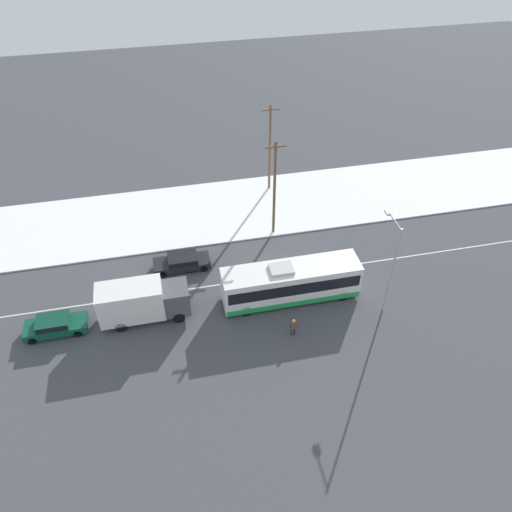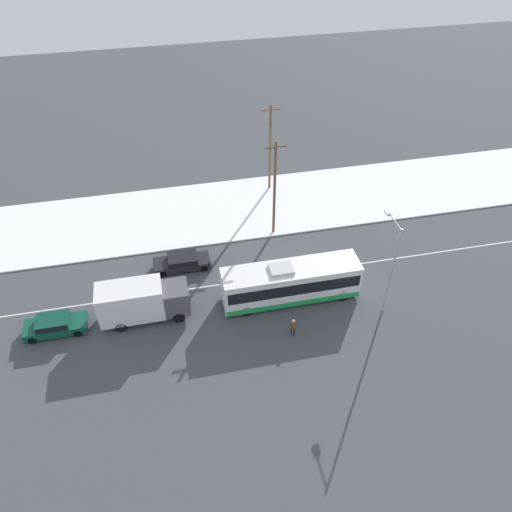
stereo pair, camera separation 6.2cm
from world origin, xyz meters
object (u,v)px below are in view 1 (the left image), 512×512
city_bus (291,282)px  pedestrian_at_stop (293,326)px  parked_car_near_truck (55,325)px  utility_pole_roadside (274,188)px  streetlamp (391,258)px  utility_pole_snowlot (270,147)px  sedan_car (182,262)px  box_truck (142,301)px

city_bus → pedestrian_at_stop: city_bus is taller
parked_car_near_truck → utility_pole_roadside: (18.60, 8.23, 4.10)m
city_bus → parked_car_near_truck: (-17.91, 0.22, -0.88)m
parked_car_near_truck → streetlamp: 25.10m
parked_car_near_truck → streetlamp: streetlamp is taller
city_bus → utility_pole_snowlot: size_ratio=1.18×
city_bus → sedan_car: bearing=146.5°
pedestrian_at_stop → parked_car_near_truck: bearing=166.7°
utility_pole_snowlot → sedan_car: bearing=-133.9°
parked_car_near_truck → pedestrian_at_stop: size_ratio=2.73×
box_truck → parked_car_near_truck: (-6.47, -0.08, -1.03)m
pedestrian_at_stop → utility_pole_roadside: bearing=83.0°
sedan_car → utility_pole_roadside: 10.13m
parked_car_near_truck → pedestrian_at_stop: pedestrian_at_stop is taller
box_truck → pedestrian_at_stop: (10.63, -4.11, -0.78)m
streetlamp → utility_pole_roadside: (-6.00, 10.86, -0.16)m
pedestrian_at_stop → utility_pole_roadside: 12.93m
box_truck → sedan_car: (3.43, 5.01, -1.07)m
pedestrian_at_stop → streetlamp: streetlamp is taller
parked_car_near_truck → utility_pole_roadside: 20.74m
parked_car_near_truck → utility_pole_roadside: utility_pole_roadside is taller
city_bus → utility_pole_roadside: utility_pole_roadside is taller
pedestrian_at_stop → utility_pole_roadside: size_ratio=0.18×
streetlamp → sedan_car: bearing=152.3°
city_bus → sedan_car: (-8.01, 5.30, -0.92)m
parked_car_near_truck → streetlamp: (24.60, -2.64, 4.25)m
sedan_car → streetlamp: (14.70, -7.72, 4.29)m
pedestrian_at_stop → box_truck: bearing=158.9°
pedestrian_at_stop → utility_pole_roadside: utility_pole_roadside is taller
city_bus → box_truck: bearing=178.5°
box_truck → sedan_car: box_truck is taller
city_bus → parked_car_near_truck: 17.93m
sedan_car → utility_pole_snowlot: utility_pole_snowlot is taller
city_bus → sedan_car: size_ratio=2.27×
streetlamp → city_bus: bearing=160.1°
utility_pole_snowlot → pedestrian_at_stop: bearing=-98.2°
streetlamp → utility_pole_snowlot: (-4.68, 18.12, -0.25)m
city_bus → pedestrian_at_stop: bearing=-102.1°
parked_car_near_truck → utility_pole_roadside: bearing=23.9°
streetlamp → utility_pole_roadside: bearing=118.9°
parked_car_near_truck → utility_pole_snowlot: (19.92, 15.48, 4.00)m
city_bus → utility_pole_snowlot: bearing=82.7°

